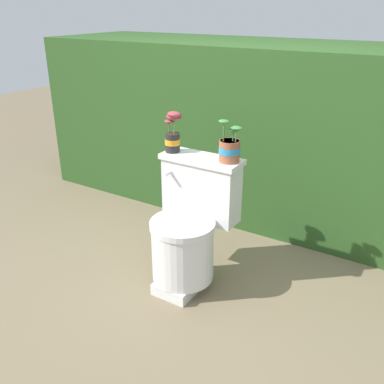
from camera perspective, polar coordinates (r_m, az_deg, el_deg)
The scene contains 5 objects.
ground_plane at distance 2.68m, azimuth -2.22°, elevation -11.61°, with size 12.00×12.00×0.00m, color #75664C.
hedge_backdrop at distance 3.45m, azimuth 9.73°, elevation 8.28°, with size 3.67×1.02×1.29m.
toilet at distance 2.49m, azimuth -0.37°, elevation -5.02°, with size 0.48×0.48×0.76m.
potted_plant_left at distance 2.49m, azimuth -2.58°, elevation 7.67°, with size 0.11×0.09×0.24m.
potted_plant_midleft at distance 2.34m, azimuth 5.03°, elevation 5.83°, with size 0.14×0.12×0.24m.
Camera 1 is at (1.23, -1.80, 1.55)m, focal length 40.00 mm.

